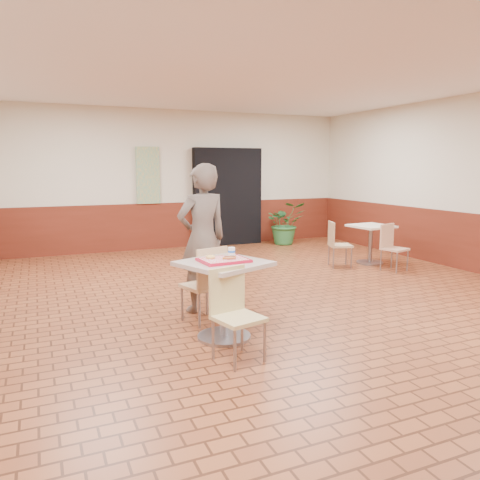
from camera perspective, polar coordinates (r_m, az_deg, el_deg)
name	(u,v)px	position (r m, az deg, el deg)	size (l,w,h in m)	color
room_shell	(285,191)	(5.76, 5.56, 6.02)	(8.01, 10.01, 3.01)	brown
wainscot_band	(284,271)	(5.90, 5.41, -3.73)	(8.00, 10.00, 1.00)	#581E10
corridor_doorway	(228,197)	(10.71, -1.52, 5.27)	(1.60, 0.22, 2.20)	black
promo_poster	(148,175)	(10.21, -11.16, 7.73)	(0.50, 0.03, 1.20)	gray
main_table	(224,287)	(4.88, -1.99, -5.73)	(0.78, 0.78, 0.82)	#B39F90
chair_main_front	(234,309)	(4.39, -0.75, -8.40)	(0.48, 0.48, 0.86)	#D3C17F
chair_main_back	(207,281)	(5.37, -4.08, -4.97)	(0.51, 0.51, 0.90)	tan
customer	(202,239)	(5.76, -4.60, 0.18)	(0.67, 0.44, 1.83)	brown
serving_tray	(224,260)	(4.82, -2.01, -2.47)	(0.48, 0.38, 0.03)	#AE0D27
ring_donut	(210,257)	(4.83, -3.63, -2.07)	(0.10, 0.10, 0.03)	#F4BC59
long_john_donut	(230,257)	(4.79, -1.29, -2.11)	(0.15, 0.10, 0.04)	#DB7B40
paper_cup	(232,252)	(4.94, -1.03, -1.44)	(0.08, 0.08, 0.09)	silver
second_table	(371,238)	(9.00, 15.65, 0.28)	(0.68, 0.68, 0.72)	beige
chair_second_left	(337,242)	(8.56, 11.70, -0.20)	(0.48, 0.48, 0.81)	tan
chair_second_front	(392,245)	(8.53, 17.99, -0.54)	(0.45, 0.45, 0.80)	#D9A882
potted_plant	(285,223)	(10.86, 5.55, 2.07)	(0.89, 0.77, 0.99)	#2A6A32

